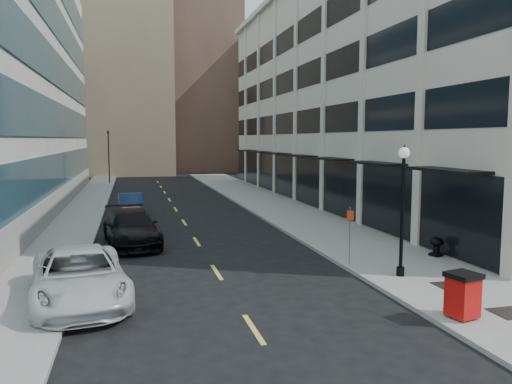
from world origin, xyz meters
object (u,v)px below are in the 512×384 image
lamppost (403,199)px  car_black_pickup (131,228)px  trash_bin (463,294)px  sign_post (350,227)px  traffic_signal (108,134)px  car_silver_sedan (131,215)px  car_white_van (79,276)px  urn_planter (436,244)px  car_blue_sedan (131,204)px

lamppost → car_black_pickup: bearing=137.9°
trash_bin → sign_post: (-0.50, 6.37, 0.81)m
trash_bin → lamppost: (0.60, 4.33, 2.14)m
traffic_signal → lamppost: bearing=-74.4°
car_silver_sedan → trash_bin: 20.42m
car_black_pickup → sign_post: (8.50, -6.62, 0.80)m
traffic_signal → car_black_pickup: (2.30, -34.00, -4.86)m
car_white_van → urn_planter: bearing=1.1°
car_black_pickup → lamppost: lamppost is taller
car_blue_sedan → lamppost: (9.60, -18.61, 2.26)m
car_blue_sedan → car_black_pickup: bearing=-93.7°
car_black_pickup → urn_planter: size_ratio=7.12×
car_black_pickup → urn_planter: bearing=-32.6°
car_black_pickup → urn_planter: (12.73, -6.23, -0.20)m
car_white_van → sign_post: sign_post is taller
urn_planter → sign_post: bearing=-174.7°
urn_planter → car_white_van: bearing=-171.0°
car_blue_sedan → sign_post: (8.50, -16.57, 0.92)m
trash_bin → urn_planter: size_ratio=1.57×
traffic_signal → lamppost: size_ratio=1.44×
car_black_pickup → trash_bin: (9.00, -13.00, -0.00)m
car_white_van → lamppost: lamppost is taller
car_white_van → lamppost: size_ratio=1.26×
car_black_pickup → car_blue_sedan: 9.95m
car_white_van → sign_post: 10.30m
car_white_van → sign_post: bearing=2.6°
car_black_pickup → car_silver_sedan: size_ratio=1.44×
traffic_signal → car_white_van: size_ratio=1.15×
trash_bin → sign_post: sign_post is taller
trash_bin → urn_planter: trash_bin is taller
trash_bin → car_silver_sedan: bearing=102.5°
car_blue_sedan → urn_planter: bearing=-55.5°
car_white_van → trash_bin: (10.60, -4.50, 0.00)m
car_silver_sedan → lamppost: size_ratio=0.85×
car_blue_sedan → trash_bin: bearing=-72.3°
car_white_van → lamppost: 11.40m
car_silver_sedan → traffic_signal: bearing=93.4°
car_silver_sedan → car_blue_sedan: (0.00, 4.62, 0.03)m
car_white_van → urn_planter: 14.51m
lamppost → traffic_signal: bearing=105.6°
traffic_signal → sign_post: traffic_signal is taller
traffic_signal → car_black_pickup: 34.42m
car_silver_sedan → sign_post: 14.70m
car_blue_sedan → trash_bin: car_blue_sedan is taller
traffic_signal → urn_planter: 43.24m
car_silver_sedan → lamppost: lamppost is taller
traffic_signal → car_black_pickup: size_ratio=1.19×
traffic_signal → urn_planter: (15.03, -40.23, -5.07)m
car_silver_sedan → lamppost: 17.13m
trash_bin → car_white_van: bearing=143.4°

